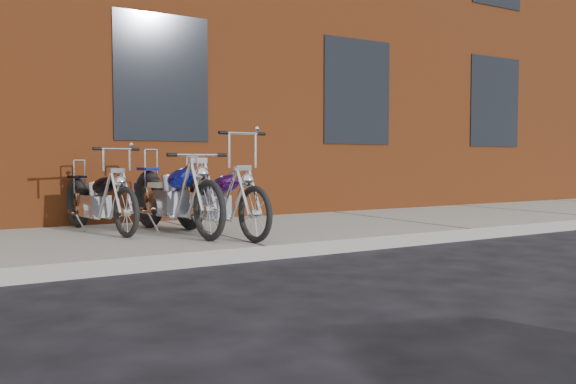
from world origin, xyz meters
TOP-DOWN VIEW (x-y plane):
  - ground at (0.00, 0.00)m, footprint 120.00×120.00m
  - sidewalk at (0.00, 1.50)m, footprint 22.00×3.00m
  - building_brick at (0.00, 8.00)m, footprint 22.00×10.00m
  - chopper_purple at (-0.04, 1.07)m, footprint 0.52×2.11m
  - chopper_blue at (-0.40, 1.52)m, footprint 0.57×2.32m
  - chopper_third at (-1.13, 2.14)m, footprint 0.54×2.00m

SIDE VIEW (x-z plane):
  - ground at x=0.00m, z-range 0.00..0.00m
  - sidewalk at x=0.00m, z-range 0.00..0.15m
  - chopper_third at x=-1.13m, z-range 0.00..1.02m
  - chopper_purple at x=-0.04m, z-range -0.06..1.12m
  - chopper_blue at x=-0.40m, z-range 0.06..1.07m
  - building_brick at x=0.00m, z-range 0.00..8.00m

